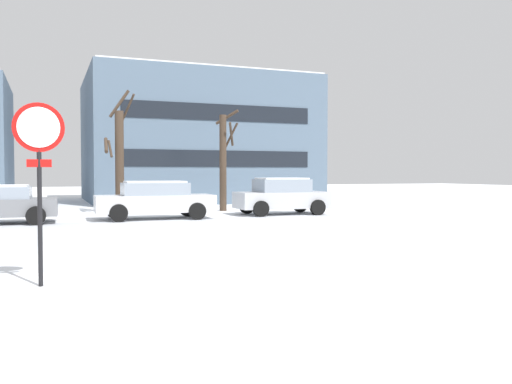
{
  "coord_description": "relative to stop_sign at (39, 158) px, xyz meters",
  "views": [
    {
      "loc": [
        -0.86,
        -11.01,
        1.75
      ],
      "look_at": [
        5.64,
        5.6,
        1.11
      ],
      "focal_mm": 37.51,
      "sensor_mm": 36.0,
      "label": 1
    }
  ],
  "objects": [
    {
      "name": "tree_far_mid",
      "position": [
        7.68,
        14.56,
        0.39
      ],
      "size": [
        0.99,
        1.42,
        4.7
      ],
      "color": "#423326",
      "rests_on": "ground"
    },
    {
      "name": "parked_car_silver",
      "position": [
        9.28,
        11.62,
        -1.21
      ],
      "size": [
        3.89,
        2.05,
        1.54
      ],
      "color": "silver",
      "rests_on": "ground"
    },
    {
      "name": "ground_plane",
      "position": [
        0.97,
        2.16,
        -1.98
      ],
      "size": [
        120.0,
        120.0,
        0.0
      ],
      "primitive_type": "plane",
      "color": "white"
    },
    {
      "name": "road_surface",
      "position": [
        0.97,
        5.99,
        -1.98
      ],
      "size": [
        80.0,
        9.66,
        0.0
      ],
      "color": "silver",
      "rests_on": "ground"
    },
    {
      "name": "building_far_right",
      "position": [
        8.99,
        24.68,
        1.86
      ],
      "size": [
        13.35,
        10.95,
        7.68
      ],
      "color": "slate",
      "rests_on": "ground"
    },
    {
      "name": "stop_sign",
      "position": [
        0.0,
        0.0,
        0.0
      ],
      "size": [
        0.76,
        0.14,
        2.83
      ],
      "color": "black",
      "rests_on": "ground"
    },
    {
      "name": "parked_car_white",
      "position": [
        3.9,
        11.33,
        -1.25
      ],
      "size": [
        4.43,
        2.08,
        1.44
      ],
      "color": "white",
      "rests_on": "ground"
    },
    {
      "name": "tree_far_right",
      "position": [
        3.0,
        14.66,
        0.39
      ],
      "size": [
        1.33,
        1.21,
        5.37
      ],
      "color": "#423326",
      "rests_on": "ground"
    }
  ]
}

